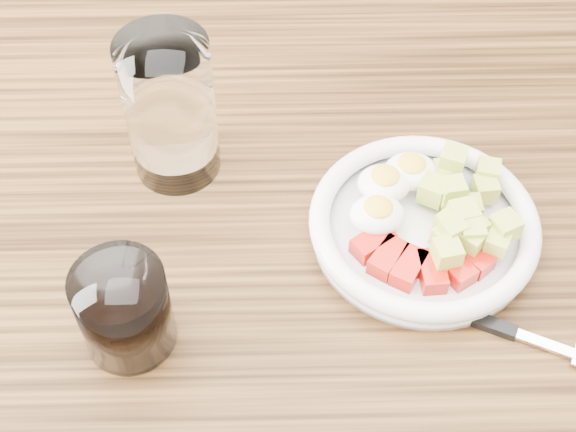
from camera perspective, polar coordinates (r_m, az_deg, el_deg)
name	(u,v)px	position (r m, az deg, el deg)	size (l,w,h in m)	color
dining_table	(298,299)	(0.85, 0.69, -5.94)	(1.50, 0.90, 0.77)	brown
bowl	(424,222)	(0.77, 9.67, -0.40)	(0.22, 0.22, 0.06)	white
fork	(494,326)	(0.74, 14.44, -7.57)	(0.18, 0.09, 0.01)	black
water_glass	(170,109)	(0.79, -8.39, 7.53)	(0.09, 0.09, 0.16)	white
coffee_glass	(125,310)	(0.69, -11.55, -6.57)	(0.08, 0.08, 0.09)	white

